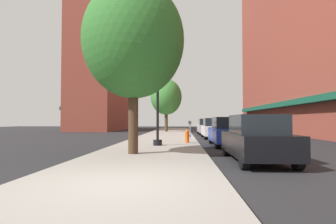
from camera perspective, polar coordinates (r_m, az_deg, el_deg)
name	(u,v)px	position (r m, az deg, el deg)	size (l,w,h in m)	color
ground_plane	(212,137)	(24.02, 9.20, -5.27)	(90.00, 90.00, 0.00)	#232326
sidewalk_slab	(167,136)	(24.91, -0.28, -5.03)	(4.80, 50.00, 0.12)	gray
building_right_brick	(317,3)	(33.19, 28.63, 19.40)	(6.80, 40.00, 26.75)	brown
building_far_background	(104,65)	(45.45, -13.18, 9.46)	(6.80, 18.00, 20.66)	brown
lamppost	(158,89)	(14.89, -2.18, 4.92)	(0.48, 0.48, 5.90)	black
fire_hydrant	(187,136)	(16.63, 4.00, -5.05)	(0.33, 0.26, 0.79)	#E05614
parking_meter_near	(189,126)	(25.04, 4.44, -2.97)	(0.14, 0.09, 1.31)	slate
parking_meter_far	(190,127)	(21.22, 4.72, -3.18)	(0.14, 0.09, 1.31)	slate
tree_near	(166,97)	(33.89, -0.38, 3.15)	(3.85, 3.85, 6.50)	#4C3823
tree_mid	(134,41)	(11.64, -7.22, 14.56)	(4.15, 4.15, 7.02)	#422D1E
car_black	(256,139)	(10.16, 17.97, -5.39)	(1.80, 4.30, 1.66)	black
car_blue	(227,132)	(16.06, 12.34, -4.09)	(1.80, 4.30, 1.66)	black
car_white	(214,129)	(22.77, 9.53, -3.42)	(1.80, 4.30, 1.66)	black
car_silver	(207,127)	(29.03, 8.08, -3.08)	(1.80, 4.30, 1.66)	black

